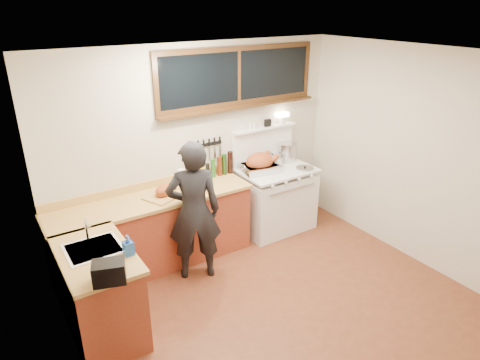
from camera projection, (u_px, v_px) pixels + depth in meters
ground_plane at (279, 305)px, 4.64m from camera, size 4.00×3.50×0.02m
room_shell at (285, 162)px, 4.00m from camera, size 4.10×3.60×2.65m
counter_back at (154, 231)px, 5.18m from camera, size 2.44×0.64×1.00m
counter_left at (100, 293)px, 4.09m from camera, size 0.64×1.09×0.90m
sink_unit at (94, 254)px, 4.01m from camera, size 0.50×0.45×0.37m
vintage_stove at (275, 197)px, 6.05m from camera, size 1.02×0.74×1.59m
back_window at (239, 83)px, 5.47m from camera, size 2.32×0.13×0.77m
left_doorway at (95, 325)px, 2.79m from camera, size 0.02×1.04×2.17m
knife_strip at (206, 146)px, 5.52m from camera, size 0.46×0.03×0.28m
man at (194, 212)px, 4.83m from camera, size 0.72×0.60×1.68m
soap_bottle at (128, 245)px, 3.87m from camera, size 0.09×0.10×0.19m
toaster at (109, 272)px, 3.49m from camera, size 0.31×0.26×0.18m
cutting_board at (164, 192)px, 5.04m from camera, size 0.54×0.48×0.15m
roast_turkey at (260, 164)px, 5.76m from camera, size 0.55×0.44×0.26m
stockpot at (287, 152)px, 6.14m from camera, size 0.35×0.35×0.27m
saucepan at (276, 161)px, 5.99m from camera, size 0.20×0.30×0.12m
pot_lid at (305, 168)px, 5.87m from camera, size 0.27×0.27×0.04m
coffee_tin at (199, 177)px, 5.42m from camera, size 0.11×0.10×0.15m
pitcher at (181, 176)px, 5.39m from camera, size 0.12×0.12×0.18m
bottle_cluster at (219, 166)px, 5.62m from camera, size 0.50×0.07×0.30m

